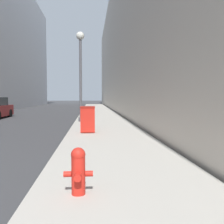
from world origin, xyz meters
TOP-DOWN VIEW (x-y plane):
  - sidewalk_right at (5.71, 18.00)m, footprint 3.35×60.00m
  - building_right_stone at (13.49, 26.00)m, footprint 12.00×60.00m
  - fire_hydrant at (4.84, 1.62)m, footprint 0.46×0.34m
  - trash_bin at (4.90, 8.37)m, footprint 0.61×0.60m
  - lamppost at (4.41, 13.11)m, footprint 0.49×0.49m

SIDE VIEW (x-z plane):
  - sidewalk_right at x=5.71m, z-range 0.00..0.16m
  - fire_hydrant at x=4.84m, z-range 0.18..0.92m
  - trash_bin at x=4.90m, z-range 0.17..1.29m
  - lamppost at x=4.41m, z-range 0.94..6.36m
  - building_right_stone at x=13.49m, z-range 0.00..14.79m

